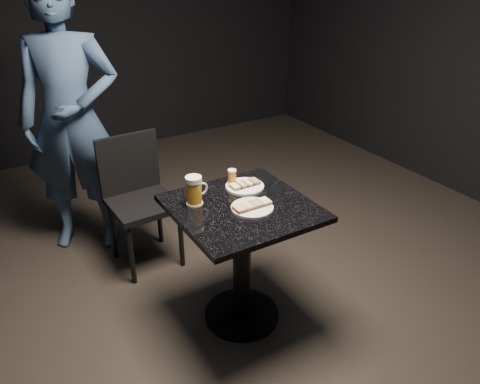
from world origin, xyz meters
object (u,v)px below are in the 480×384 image
at_px(patron, 71,121).
at_px(chair, 138,193).
at_px(beer_tumbler, 232,178).
at_px(plate_small, 245,187).
at_px(beer_mug, 194,190).
at_px(plate_large, 252,208).
at_px(table, 242,244).

distance_m(patron, chair, 0.65).
bearing_deg(patron, beer_tumbler, -33.68).
height_order(plate_small, patron, patron).
bearing_deg(beer_mug, beer_tumbler, 17.48).
distance_m(patron, beer_tumbler, 1.24).
relative_size(plate_large, beer_tumbler, 2.23).
bearing_deg(plate_large, patron, 112.55).
relative_size(patron, beer_tumbler, 18.98).
bearing_deg(plate_small, patron, 120.26).
xyz_separation_m(beer_mug, chair, (-0.07, 0.74, -0.33)).
relative_size(patron, beer_mug, 11.77).
bearing_deg(table, beer_tumbler, 72.35).
relative_size(patron, table, 2.48).
height_order(plate_small, beer_mug, beer_mug).
relative_size(plate_large, plate_small, 1.02).
xyz_separation_m(plate_large, chair, (-0.30, 0.94, -0.26)).
xyz_separation_m(patron, beer_tumbler, (0.61, -1.07, -0.13)).
bearing_deg(table, patron, 112.58).
height_order(plate_small, table, plate_small).
bearing_deg(beer_tumbler, plate_small, -51.58).
xyz_separation_m(plate_large, beer_tumbler, (0.05, 0.29, 0.04)).
distance_m(patron, table, 1.46).
height_order(patron, beer_mug, patron).
xyz_separation_m(plate_large, table, (-0.02, 0.06, -0.25)).
bearing_deg(patron, plate_small, -33.18).
relative_size(table, beer_mug, 4.75).
distance_m(table, chair, 0.92).
bearing_deg(beer_tumbler, table, -107.65).
height_order(plate_large, beer_mug, beer_mug).
bearing_deg(patron, table, -40.86).
bearing_deg(plate_small, beer_tumbler, 128.42).
relative_size(table, chair, 0.86).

